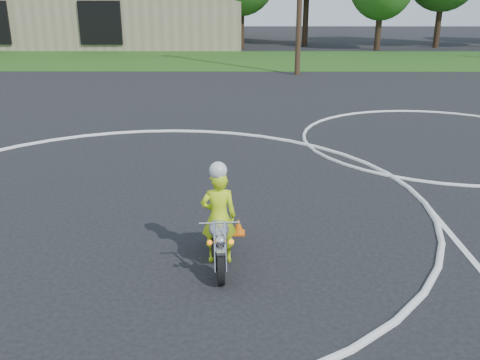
{
  "coord_description": "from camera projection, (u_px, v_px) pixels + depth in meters",
  "views": [
    {
      "loc": [
        2.19,
        -7.4,
        4.25
      ],
      "look_at": [
        2.13,
        1.4,
        1.1
      ],
      "focal_mm": 40.0,
      "sensor_mm": 36.0,
      "label": 1
    }
  ],
  "objects": [
    {
      "name": "grass_strip",
      "position": [
        209.0,
        60.0,
        33.83
      ],
      "size": [
        120.0,
        10.0,
        0.02
      ],
      "primitive_type": "cube",
      "color": "#1E4714",
      "rests_on": "ground"
    },
    {
      "name": "traffic_cones",
      "position": [
        376.0,
        206.0,
        10.73
      ],
      "size": [
        18.45,
        13.28,
        0.3
      ],
      "color": "orange",
      "rests_on": "ground"
    },
    {
      "name": "course_markings",
      "position": [
        243.0,
        181.0,
        12.5
      ],
      "size": [
        19.05,
        19.05,
        0.12
      ],
      "color": "silver",
      "rests_on": "ground"
    },
    {
      "name": "primary_motorcycle",
      "position": [
        219.0,
        239.0,
        8.59
      ],
      "size": [
        0.62,
        1.78,
        0.93
      ],
      "rotation": [
        0.0,
        0.0,
        0.09
      ],
      "color": "black",
      "rests_on": "ground"
    },
    {
      "name": "ground",
      "position": [
        105.0,
        275.0,
        8.42
      ],
      "size": [
        120.0,
        120.0,
        0.0
      ],
      "primitive_type": "plane",
      "color": "black",
      "rests_on": "ground"
    },
    {
      "name": "rider_primary_grp",
      "position": [
        219.0,
        214.0,
        8.59
      ],
      "size": [
        0.6,
        0.43,
        1.73
      ],
      "rotation": [
        0.0,
        0.0,
        0.09
      ],
      "color": "#C6EA18",
      "rests_on": "ground"
    }
  ]
}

